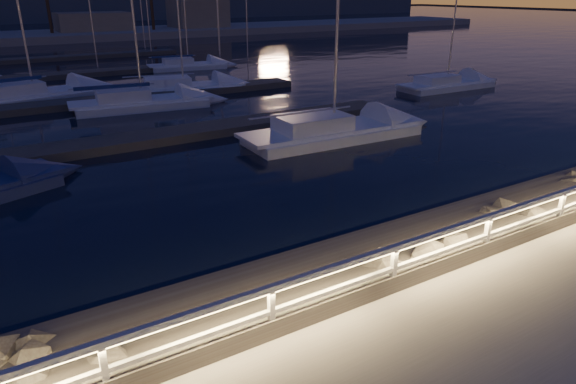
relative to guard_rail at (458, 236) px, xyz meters
name	(u,v)px	position (x,y,z in m)	size (l,w,h in m)	color
ground	(456,264)	(0.07, 0.00, -0.77)	(400.00, 400.00, 0.00)	gray
harbor_water	(117,93)	(0.07, 31.22, -1.74)	(400.00, 440.00, 0.60)	black
guard_rail	(458,236)	(0.00, 0.00, 0.00)	(44.11, 0.12, 1.06)	silver
riprap	(302,279)	(-3.12, 1.72, -1.04)	(38.86, 2.99, 1.42)	#635D55
floating_docks	(112,82)	(0.07, 32.50, -1.17)	(22.00, 36.00, 0.40)	#5B544B
far_shore	(35,34)	(-0.06, 74.05, -0.48)	(160.00, 14.00, 5.20)	gray
sailboat_c	(329,130)	(5.07, 12.01, -0.91)	(9.25, 3.15, 15.49)	white
sailboat_f	(138,102)	(-0.62, 23.34, -0.92)	(8.39, 3.43, 13.89)	white
sailboat_g	(30,95)	(-5.82, 28.87, -0.90)	(9.59, 4.51, 15.71)	white
sailboat_h	(445,83)	(19.85, 18.45, -0.97)	(7.93, 2.62, 13.26)	white
sailboat_k	(186,65)	(7.76, 37.32, -0.98)	(7.22, 3.09, 11.88)	white
sailboat_l	(180,87)	(3.34, 26.99, -0.96)	(8.49, 3.88, 13.86)	white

